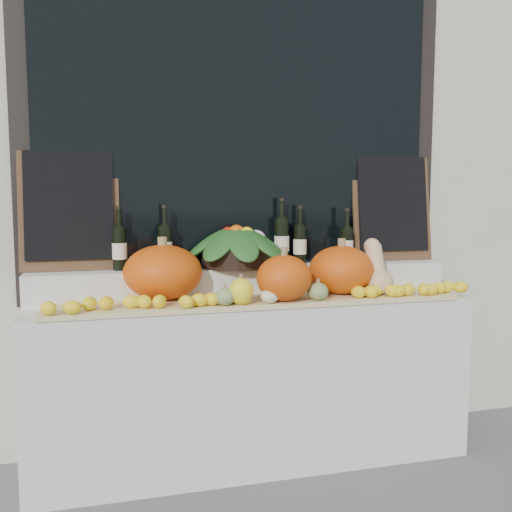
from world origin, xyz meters
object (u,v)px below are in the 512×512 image
(pumpkin_right, at_px, (341,270))
(butternut_squash, at_px, (377,271))
(produce_bowl, at_px, (237,246))
(wine_bottle_tall, at_px, (282,241))
(pumpkin_left, at_px, (163,272))

(pumpkin_right, distance_m, butternut_squash, 0.19)
(produce_bowl, distance_m, wine_bottle_tall, 0.27)
(butternut_squash, distance_m, produce_bowl, 0.77)
(pumpkin_right, height_order, wine_bottle_tall, wine_bottle_tall)
(produce_bowl, bearing_deg, butternut_squash, -20.94)
(pumpkin_right, relative_size, produce_bowl, 0.58)
(wine_bottle_tall, bearing_deg, pumpkin_left, -165.38)
(produce_bowl, height_order, wine_bottle_tall, wine_bottle_tall)
(wine_bottle_tall, bearing_deg, pumpkin_right, -44.82)
(pumpkin_right, xyz_separation_m, produce_bowl, (-0.52, 0.22, 0.12))
(pumpkin_left, height_order, wine_bottle_tall, wine_bottle_tall)
(pumpkin_left, xyz_separation_m, pumpkin_right, (0.94, -0.07, -0.01))
(pumpkin_right, relative_size, wine_bottle_tall, 0.92)
(butternut_squash, xyz_separation_m, wine_bottle_tall, (-0.44, 0.30, 0.15))
(butternut_squash, height_order, produce_bowl, produce_bowl)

